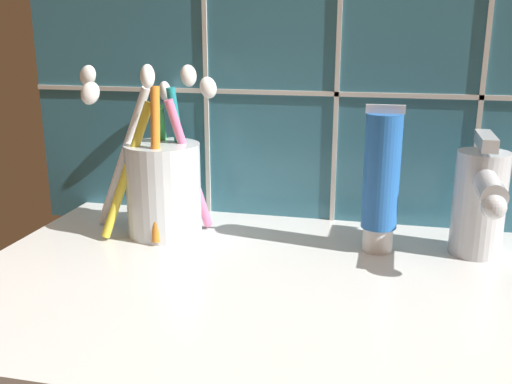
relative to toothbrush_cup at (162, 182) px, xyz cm
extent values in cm
cube|color=silver|center=(15.34, -9.02, -6.50)|extent=(57.71, 35.30, 2.00)
cube|color=#336B7F|center=(15.34, 8.88, 13.58)|extent=(67.71, 1.50, 42.18)
cube|color=beige|center=(15.34, 8.03, 8.52)|extent=(67.71, 0.24, 0.50)
cube|color=beige|center=(2.35, 8.03, 13.58)|extent=(0.50, 0.24, 42.18)
cube|color=beige|center=(16.78, 8.03, 13.58)|extent=(0.50, 0.24, 42.18)
cube|color=beige|center=(31.21, 8.03, 13.58)|extent=(0.50, 0.24, 42.18)
cylinder|color=silver|center=(0.15, -0.07, -0.76)|extent=(7.66, 7.66, 9.49)
cylinder|color=pink|center=(2.56, 1.19, 1.65)|extent=(4.41, 3.30, 13.75)
ellipsoid|color=white|center=(4.41, 2.38, 9.46)|extent=(2.57, 2.30, 2.58)
cylinder|color=teal|center=(1.61, 1.57, 2.21)|extent=(2.61, 2.56, 14.73)
ellipsoid|color=white|center=(2.38, 2.31, 10.61)|extent=(2.31, 2.29, 2.40)
cylinder|color=green|center=(-1.03, 3.39, 1.24)|extent=(2.64, 6.39, 13.05)
ellipsoid|color=white|center=(-1.93, 6.49, 8.59)|extent=(1.93, 2.70, 2.69)
cylinder|color=white|center=(-4.35, 0.35, 2.21)|extent=(7.24, 1.88, 15.00)
ellipsoid|color=white|center=(-7.93, 0.85, 10.54)|extent=(2.58, 1.62, 2.69)
cylinder|color=yellow|center=(-2.75, -2.24, 1.58)|extent=(5.61, 3.66, 13.68)
ellipsoid|color=white|center=(-5.32, -3.66, 9.28)|extent=(2.70, 2.28, 2.66)
cylinder|color=orange|center=(0.48, -2.62, 2.38)|extent=(1.30, 3.17, 15.11)
ellipsoid|color=white|center=(0.65, -3.86, 10.96)|extent=(1.55, 2.15, 2.42)
cylinder|color=white|center=(21.93, -0.07, -4.31)|extent=(2.86, 2.86, 2.38)
cylinder|color=blue|center=(21.93, -0.07, 2.31)|extent=(3.36, 3.36, 10.86)
cube|color=silver|center=(21.93, -0.07, 8.14)|extent=(3.53, 0.36, 0.80)
cylinder|color=silver|center=(30.96, 1.23, -0.57)|extent=(4.79, 4.79, 9.87)
cylinder|color=silver|center=(30.89, -2.68, 2.19)|extent=(2.30, 7.85, 2.16)
sphere|color=silver|center=(30.81, -6.58, 1.47)|extent=(2.01, 2.01, 2.01)
cube|color=silver|center=(30.96, 1.23, 5.36)|extent=(1.51, 6.03, 1.20)
camera|label=1|loc=(22.05, -52.94, 14.96)|focal=40.00mm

